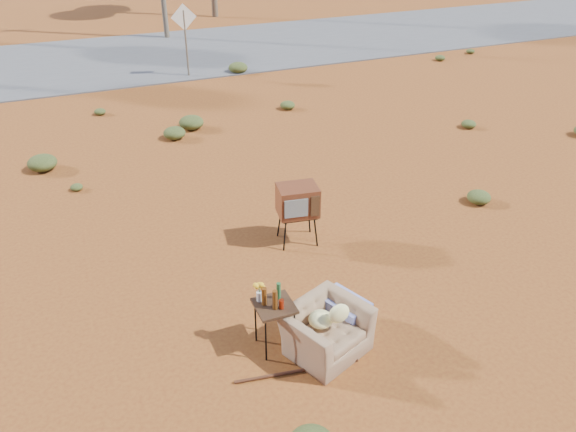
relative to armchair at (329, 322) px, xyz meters
name	(u,v)px	position (x,y,z in m)	size (l,w,h in m)	color
ground	(298,323)	(-0.19, 0.55, -0.40)	(140.00, 140.00, 0.00)	brown
highway	(126,58)	(-0.19, 15.55, -0.38)	(140.00, 7.00, 0.04)	#565659
armchair	(329,322)	(0.00, 0.00, 0.00)	(1.27, 1.10, 0.86)	#8A684B
tv_unit	(298,201)	(0.63, 2.44, 0.36)	(0.71, 0.61, 1.03)	black
side_table	(271,302)	(-0.67, 0.29, 0.30)	(0.48, 0.48, 0.96)	#362013
rusty_bar	(297,371)	(-0.56, -0.27, -0.38)	(0.04, 0.04, 1.56)	#4C2714
road_sign	(185,27)	(1.31, 12.55, 1.10)	(0.78, 0.06, 2.19)	brown
scrub_patch	(167,188)	(-1.02, 4.95, -0.26)	(17.49, 8.07, 0.33)	#485223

